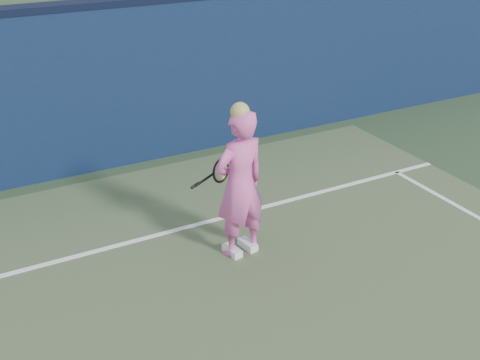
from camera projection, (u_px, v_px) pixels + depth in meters
backstop_wall at (43, 99)px, 8.91m from camera, size 24.00×0.40×2.50m
wall_cap at (29, 9)px, 8.34m from camera, size 24.00×0.42×0.10m
player at (240, 184)px, 7.06m from camera, size 0.74×0.54×1.94m
racket at (219, 172)px, 7.39m from camera, size 0.58×0.18×0.31m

